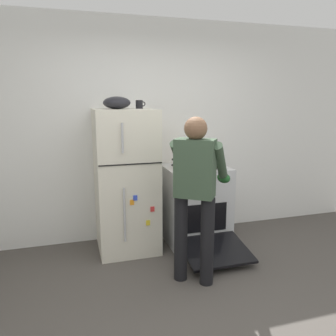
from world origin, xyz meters
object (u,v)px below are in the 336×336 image
Objects in this scene: stove_range at (196,205)px; red_pot at (185,163)px; coffee_mug at (139,104)px; mixing_bowl at (117,103)px; refrigerator at (126,181)px; person_cook at (196,186)px.

red_pot is (-0.16, -0.03, 0.55)m from stove_range.
mixing_bowl is at bearing -169.22° from coffee_mug.
refrigerator is 1.03× the size of person_cook.
stove_range is at bearing 68.18° from person_cook.
person_cook is (-0.35, -0.88, 0.50)m from stove_range.
refrigerator is 0.93m from stove_range.
mixing_bowl reaches higher than person_cook.
coffee_mug is (0.18, 0.05, 0.87)m from refrigerator.
red_pot is 1.07× the size of mixing_bowl.
mixing_bowl is (-0.08, 0.00, 0.89)m from refrigerator.
refrigerator is 0.89m from mixing_bowl.
stove_range is at bearing -5.73° from coffee_mug.
mixing_bowl is at bearing 179.77° from refrigerator.
stove_range is at bearing -1.10° from mixing_bowl.
coffee_mug is 0.27m from mixing_bowl.
stove_range is 11.03× the size of coffee_mug.
stove_range is (0.86, -0.02, -0.36)m from refrigerator.
refrigerator is at bearing -164.60° from coffee_mug.
person_cook is 0.87m from red_pot.
mixing_bowl is at bearing 123.33° from person_cook.
refrigerator is at bearing -0.23° from mixing_bowl.
refrigerator is 0.73m from red_pot.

